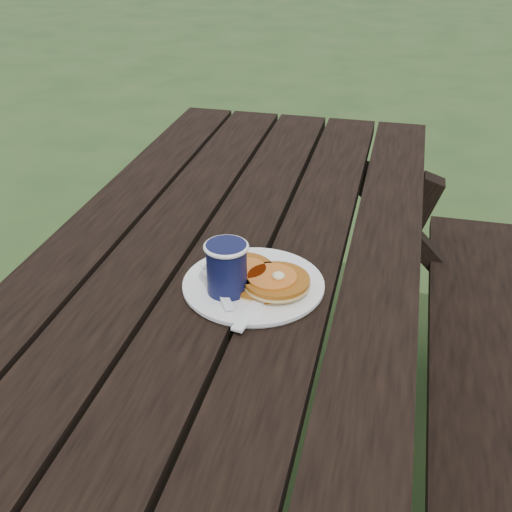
% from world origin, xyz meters
% --- Properties ---
extents(ground, '(60.00, 60.00, 0.00)m').
position_xyz_m(ground, '(0.00, 0.00, 0.00)').
color(ground, '#26431C').
rests_on(ground, ground).
extents(picnic_table, '(1.36, 1.80, 0.75)m').
position_xyz_m(picnic_table, '(0.00, 0.00, 0.37)').
color(picnic_table, black).
rests_on(picnic_table, ground).
extents(plate, '(0.26, 0.26, 0.01)m').
position_xyz_m(plate, '(0.08, -0.09, 0.76)').
color(plate, white).
rests_on(plate, picnic_table).
extents(pancake_stack, '(0.18, 0.14, 0.04)m').
position_xyz_m(pancake_stack, '(0.09, -0.09, 0.77)').
color(pancake_stack, '#A65912').
rests_on(pancake_stack, plate).
extents(knife, '(0.05, 0.18, 0.00)m').
position_xyz_m(knife, '(0.11, -0.15, 0.76)').
color(knife, white).
rests_on(knife, plate).
extents(fork, '(0.11, 0.15, 0.01)m').
position_xyz_m(fork, '(0.04, -0.15, 0.77)').
color(fork, white).
rests_on(fork, plate).
extents(coffee_cup, '(0.08, 0.08, 0.10)m').
position_xyz_m(coffee_cup, '(0.04, -0.13, 0.81)').
color(coffee_cup, '#0C1035').
rests_on(coffee_cup, picnic_table).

